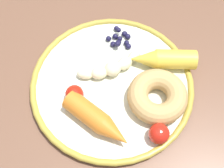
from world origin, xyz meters
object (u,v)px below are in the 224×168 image
object	(u,v)px
plate	(112,85)
tomato_near	(160,133)
donut	(157,96)
carrot_yellow	(162,59)
carrot_orange	(98,120)
dining_table	(111,127)
blueberry_pile	(120,39)
banana	(112,67)
tomato_mid	(74,94)

from	to	relation	value
plate	tomato_near	distance (m)	0.13
donut	tomato_near	bearing A→B (deg)	31.29
carrot_yellow	donut	xyz separation A→B (m)	(0.08, 0.03, 0.00)
carrot_yellow	carrot_orange	bearing A→B (deg)	-12.29
donut	tomato_near	world-z (taller)	donut
dining_table	carrot_yellow	world-z (taller)	carrot_yellow
donut	plate	bearing A→B (deg)	-81.38
blueberry_pile	tomato_near	world-z (taller)	tomato_near
plate	banana	size ratio (longest dim) A/B	2.65
plate	carrot_orange	distance (m)	0.09
plate	donut	xyz separation A→B (m)	(-0.01, 0.09, 0.02)
dining_table	tomato_mid	size ratio (longest dim) A/B	37.32
tomato_mid	blueberry_pile	bearing A→B (deg)	178.92
carrot_yellow	banana	bearing A→B (deg)	-49.50
plate	tomato_mid	xyz separation A→B (m)	(0.06, -0.04, 0.02)
dining_table	tomato_near	bearing A→B (deg)	91.40
tomato_mid	plate	bearing A→B (deg)	145.31
carrot_orange	banana	bearing A→B (deg)	-160.70
carrot_orange	plate	bearing A→B (deg)	-165.42
dining_table	tomato_mid	world-z (taller)	tomato_mid
dining_table	blueberry_pile	world-z (taller)	blueberry_pile
carrot_orange	tomato_mid	bearing A→B (deg)	-108.29
dining_table	blueberry_pile	xyz separation A→B (m)	(-0.14, -0.07, 0.09)
carrot_orange	dining_table	bearing A→B (deg)	169.54
banana	tomato_near	world-z (taller)	tomato_near
banana	donut	size ratio (longest dim) A/B	1.08
plate	carrot_yellow	bearing A→B (deg)	146.48
banana	carrot_yellow	world-z (taller)	carrot_yellow
dining_table	blueberry_pile	bearing A→B (deg)	-154.47
blueberry_pile	banana	bearing A→B (deg)	18.66
tomato_near	banana	bearing A→B (deg)	-116.45
banana	carrot_orange	bearing A→B (deg)	19.30
donut	dining_table	bearing A→B (deg)	-44.90
carrot_yellow	blueberry_pile	bearing A→B (deg)	-93.20
banana	carrot_orange	distance (m)	0.11
carrot_orange	tomato_mid	world-z (taller)	carrot_orange
dining_table	banana	size ratio (longest dim) A/B	10.74
banana	carrot_yellow	bearing A→B (deg)	130.50
banana	blueberry_pile	world-z (taller)	banana
tomato_near	tomato_mid	size ratio (longest dim) A/B	1.07
tomato_near	blueberry_pile	bearing A→B (deg)	-130.40
carrot_orange	tomato_near	bearing A→B (deg)	110.17
blueberry_pile	donut	bearing A→B (deg)	57.74
donut	blueberry_pile	size ratio (longest dim) A/B	1.97
donut	blueberry_pile	xyz separation A→B (m)	(-0.08, -0.13, -0.01)
donut	blueberry_pile	distance (m)	0.15
tomato_mid	banana	bearing A→B (deg)	162.97
plate	tomato_mid	bearing A→B (deg)	-34.69
banana	tomato_mid	size ratio (longest dim) A/B	3.48
dining_table	tomato_near	xyz separation A→B (m)	(-0.00, 0.10, 0.11)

